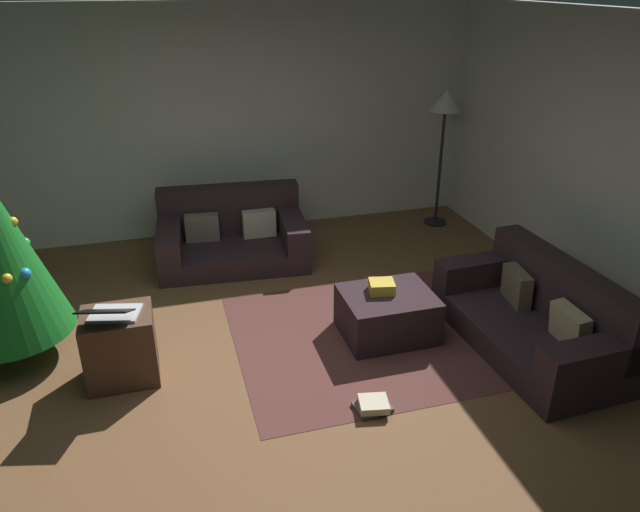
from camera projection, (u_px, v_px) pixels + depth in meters
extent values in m
plane|color=brown|center=(270.00, 378.00, 4.61)|extent=(6.40, 6.40, 0.00)
cube|color=beige|center=(210.00, 123.00, 6.78)|extent=(6.40, 0.12, 2.60)
cube|color=#2D1E23|center=(233.00, 253.00, 6.44)|extent=(1.62, 1.10, 0.20)
cube|color=#2D1E23|center=(229.00, 209.00, 6.61)|extent=(1.56, 0.36, 0.54)
cube|color=#2D1E23|center=(292.00, 228.00, 6.46)|extent=(0.32, 1.00, 0.28)
cube|color=#2D1E23|center=(169.00, 237.00, 6.22)|extent=(0.32, 1.00, 0.28)
cube|color=#BCB299|center=(259.00, 223.00, 6.54)|extent=(0.36, 0.13, 0.30)
cube|color=#716B5B|center=(202.00, 228.00, 6.43)|extent=(0.37, 0.17, 0.30)
cube|color=#2D1E23|center=(526.00, 335.00, 4.95)|extent=(0.93, 1.75, 0.23)
cube|color=#2D1E23|center=(564.00, 291.00, 4.89)|extent=(0.31, 1.73, 0.49)
cube|color=#2D1E23|center=(594.00, 360.00, 4.21)|extent=(0.87, 0.27, 0.26)
cube|color=#2D1E23|center=(481.00, 271.00, 5.48)|extent=(0.87, 0.27, 0.26)
cube|color=tan|center=(570.00, 327.00, 4.58)|extent=(0.16, 0.36, 0.31)
cube|color=brown|center=(517.00, 286.00, 5.17)|extent=(0.18, 0.37, 0.30)
cube|color=#2D1E23|center=(387.00, 314.00, 5.10)|extent=(0.77, 0.63, 0.39)
cube|color=gold|center=(382.00, 287.00, 5.03)|extent=(0.24, 0.23, 0.10)
cube|color=black|center=(384.00, 291.00, 5.05)|extent=(0.09, 0.17, 0.02)
cylinder|color=brown|center=(17.00, 342.00, 4.84)|extent=(0.10, 0.10, 0.25)
sphere|color=#2699E5|center=(25.00, 273.00, 4.45)|extent=(0.09, 0.09, 0.09)
sphere|color=yellow|center=(7.00, 278.00, 4.35)|extent=(0.08, 0.08, 0.08)
sphere|color=green|center=(24.00, 243.00, 4.61)|extent=(0.09, 0.09, 0.09)
sphere|color=yellow|center=(13.00, 222.00, 4.46)|extent=(0.07, 0.07, 0.07)
cube|color=#4C3323|center=(121.00, 346.00, 4.51)|extent=(0.52, 0.44, 0.56)
cube|color=silver|center=(115.00, 313.00, 4.38)|extent=(0.41, 0.34, 0.02)
cube|color=black|center=(105.00, 311.00, 4.16)|extent=(0.40, 0.32, 0.12)
cube|color=#4C423D|center=(372.00, 407.00, 4.28)|extent=(0.27, 0.22, 0.03)
cube|color=beige|center=(374.00, 404.00, 4.24)|extent=(0.24, 0.23, 0.06)
cylinder|color=black|center=(435.00, 222.00, 7.49)|extent=(0.28, 0.28, 0.02)
cylinder|color=black|center=(440.00, 169.00, 7.19)|extent=(0.04, 0.04, 1.40)
cone|color=beige|center=(446.00, 100.00, 6.84)|extent=(0.36, 0.36, 0.24)
cube|color=#552E2A|center=(386.00, 333.00, 5.18)|extent=(2.60, 2.00, 0.01)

